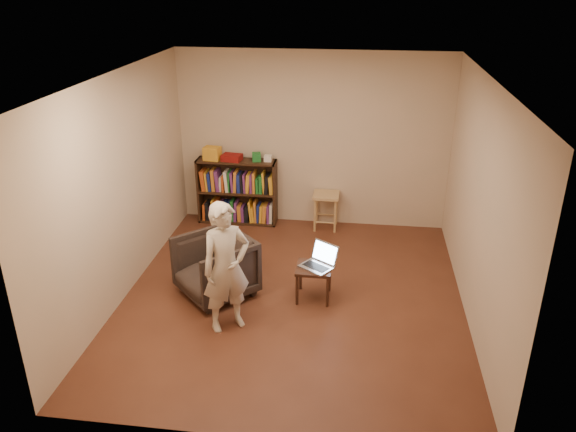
# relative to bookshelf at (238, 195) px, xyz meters

# --- Properties ---
(floor) EXTENTS (4.50, 4.50, 0.00)m
(floor) POSITION_rel_bookshelf_xyz_m (1.12, -2.09, -0.44)
(floor) COLOR #4C2618
(floor) RESTS_ON ground
(ceiling) EXTENTS (4.50, 4.50, 0.00)m
(ceiling) POSITION_rel_bookshelf_xyz_m (1.12, -2.09, 2.16)
(ceiling) COLOR white
(ceiling) RESTS_ON wall_back
(wall_back) EXTENTS (4.00, 0.00, 4.00)m
(wall_back) POSITION_rel_bookshelf_xyz_m (1.12, 0.16, 0.86)
(wall_back) COLOR #BCAA8E
(wall_back) RESTS_ON floor
(wall_left) EXTENTS (0.00, 4.50, 4.50)m
(wall_left) POSITION_rel_bookshelf_xyz_m (-0.88, -2.09, 0.86)
(wall_left) COLOR #BCAA8E
(wall_left) RESTS_ON floor
(wall_right) EXTENTS (0.00, 4.50, 4.50)m
(wall_right) POSITION_rel_bookshelf_xyz_m (3.12, -2.09, 0.86)
(wall_right) COLOR #BCAA8E
(wall_right) RESTS_ON floor
(bookshelf) EXTENTS (1.20, 0.30, 1.00)m
(bookshelf) POSITION_rel_bookshelf_xyz_m (0.00, 0.00, 0.00)
(bookshelf) COLOR black
(bookshelf) RESTS_ON floor
(box_yellow) EXTENTS (0.26, 0.21, 0.20)m
(box_yellow) POSITION_rel_bookshelf_xyz_m (-0.35, -0.04, 0.66)
(box_yellow) COLOR gold
(box_yellow) RESTS_ON bookshelf
(red_cloth) EXTENTS (0.31, 0.25, 0.09)m
(red_cloth) POSITION_rel_bookshelf_xyz_m (-0.06, -0.04, 0.61)
(red_cloth) COLOR maroon
(red_cloth) RESTS_ON bookshelf
(box_green) EXTENTS (0.15, 0.15, 0.12)m
(box_green) POSITION_rel_bookshelf_xyz_m (0.31, -0.01, 0.62)
(box_green) COLOR #1D6F2B
(box_green) RESTS_ON bookshelf
(box_white) EXTENTS (0.11, 0.11, 0.09)m
(box_white) POSITION_rel_bookshelf_xyz_m (0.48, 0.00, 0.60)
(box_white) COLOR white
(box_white) RESTS_ON bookshelf
(stool) EXTENTS (0.38, 0.38, 0.55)m
(stool) POSITION_rel_bookshelf_xyz_m (1.36, -0.06, 0.00)
(stool) COLOR tan
(stool) RESTS_ON floor
(armchair) EXTENTS (1.13, 1.13, 0.74)m
(armchair) POSITION_rel_bookshelf_xyz_m (0.20, -2.14, -0.07)
(armchair) COLOR #302520
(armchair) RESTS_ON floor
(side_table) EXTENTS (0.41, 0.41, 0.42)m
(side_table) POSITION_rel_bookshelf_xyz_m (1.37, -2.07, -0.09)
(side_table) COLOR black
(side_table) RESTS_ON floor
(laptop) EXTENTS (0.48, 0.48, 0.26)m
(laptop) POSITION_rel_bookshelf_xyz_m (1.43, -2.05, 0.04)
(laptop) COLOR #BBBBC0
(laptop) RESTS_ON side_table
(person) EXTENTS (0.64, 0.59, 1.46)m
(person) POSITION_rel_bookshelf_xyz_m (0.50, -2.78, 0.29)
(person) COLOR beige
(person) RESTS_ON floor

